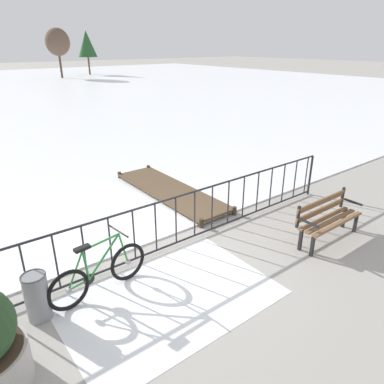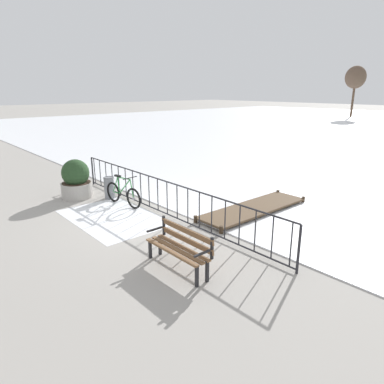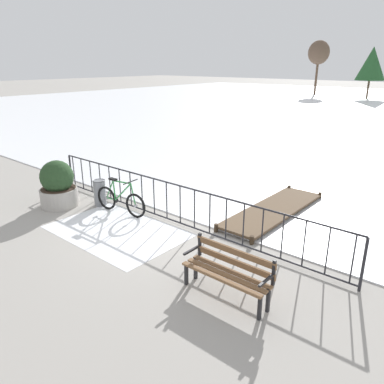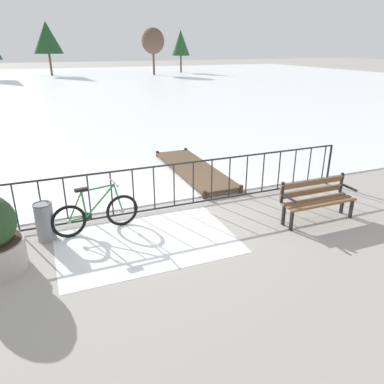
{
  "view_description": "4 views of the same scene",
  "coord_description": "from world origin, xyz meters",
  "views": [
    {
      "loc": [
        -3.22,
        -4.94,
        3.68
      ],
      "look_at": [
        0.9,
        0.37,
        0.86
      ],
      "focal_mm": 33.16,
      "sensor_mm": 36.0,
      "label": 1
    },
    {
      "loc": [
        7.8,
        -5.67,
        3.55
      ],
      "look_at": [
        1.03,
        0.24,
        0.88
      ],
      "focal_mm": 32.5,
      "sensor_mm": 36.0,
      "label": 2
    },
    {
      "loc": [
        5.88,
        -6.23,
        3.84
      ],
      "look_at": [
        0.61,
        -0.0,
        0.98
      ],
      "focal_mm": 34.72,
      "sensor_mm": 36.0,
      "label": 3
    },
    {
      "loc": [
        -2.27,
        -7.16,
        3.44
      ],
      "look_at": [
        0.39,
        -0.64,
        0.62
      ],
      "focal_mm": 34.62,
      "sensor_mm": 36.0,
      "label": 4
    }
  ],
  "objects": [
    {
      "name": "snow_patch",
      "position": [
        -0.75,
        -1.2,
        0.0
      ],
      "size": [
        3.27,
        2.16,
        0.01
      ],
      "primitive_type": "cube",
      "color": "white",
      "rests_on": "ground"
    },
    {
      "name": "park_bench",
      "position": [
        2.78,
        -1.6,
        0.51
      ],
      "size": [
        1.6,
        0.48,
        0.89
      ],
      "color": "brown",
      "rests_on": "ground"
    },
    {
      "name": "wooden_dock",
      "position": [
        1.6,
        2.21,
        0.12
      ],
      "size": [
        1.1,
        3.91,
        0.2
      ],
      "color": "brown",
      "rests_on": "ground"
    },
    {
      "name": "ground_plane",
      "position": [
        0.0,
        0.0,
        0.0
      ],
      "size": [
        160.0,
        160.0,
        0.0
      ],
      "primitive_type": "plane",
      "color": "#9E9991"
    },
    {
      "name": "trash_bin",
      "position": [
        -2.47,
        -0.39,
        0.37
      ],
      "size": [
        0.35,
        0.35,
        0.73
      ],
      "color": "gray",
      "rests_on": "ground"
    },
    {
      "name": "railing_fence",
      "position": [
        -0.0,
        0.0,
        0.56
      ],
      "size": [
        9.06,
        0.06,
        1.07
      ],
      "color": "#232328",
      "rests_on": "ground"
    },
    {
      "name": "tree_far_east",
      "position": [
        15.61,
        40.55,
        3.64
      ],
      "size": [
        2.29,
        2.29,
        5.19
      ],
      "color": "brown",
      "rests_on": "ground"
    },
    {
      "name": "tree_centre",
      "position": [
        11.15,
        37.96,
        3.82
      ],
      "size": [
        2.66,
        2.66,
        5.31
      ],
      "color": "brown",
      "rests_on": "ground"
    },
    {
      "name": "bicycle_near_railing",
      "position": [
        -1.54,
        -0.41,
        0.37
      ],
      "size": [
        1.71,
        0.52,
        0.97
      ],
      "color": "black",
      "rests_on": "ground"
    }
  ]
}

